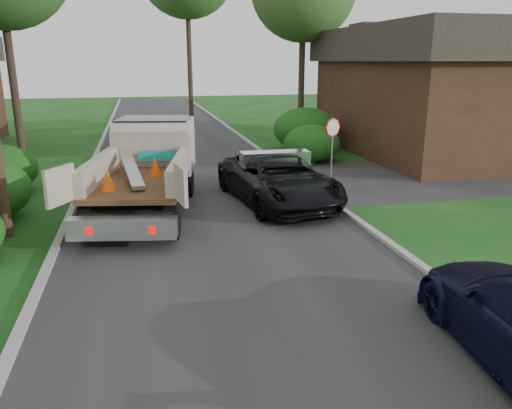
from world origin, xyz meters
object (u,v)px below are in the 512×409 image
object	(u,v)px
stop_sign	(332,136)
flatbed_truck	(150,160)
black_pickup	(278,179)
house_right	(444,89)

from	to	relation	value
stop_sign	flatbed_truck	size ratio (longest dim) A/B	0.33
flatbed_truck	black_pickup	size ratio (longest dim) A/B	1.28
stop_sign	black_pickup	size ratio (longest dim) A/B	0.43
stop_sign	house_right	bearing A→B (deg)	32.66
house_right	flatbed_truck	distance (m)	16.17
black_pickup	flatbed_truck	bearing A→B (deg)	161.51
house_right	black_pickup	xyz separation A→B (m)	(-10.60, -7.44, -2.35)
flatbed_truck	stop_sign	bearing A→B (deg)	24.11
flatbed_truck	black_pickup	bearing A→B (deg)	-0.59
black_pickup	house_right	bearing A→B (deg)	27.88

